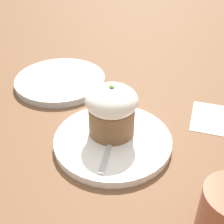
{
  "coord_description": "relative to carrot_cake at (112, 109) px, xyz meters",
  "views": [
    {
      "loc": [
        -0.47,
        0.05,
        0.42
      ],
      "look_at": [
        0.02,
        -0.0,
        0.06
      ],
      "focal_mm": 50.0,
      "sensor_mm": 36.0,
      "label": 1
    }
  ],
  "objects": [
    {
      "name": "paper_napkin",
      "position": [
        0.04,
        -0.23,
        -0.07
      ],
      "size": [
        0.15,
        0.14,
        0.0
      ],
      "color": "white",
      "rests_on": "ground_plane"
    },
    {
      "name": "dessert_plate",
      "position": [
        -0.02,
        0.0,
        -0.06
      ],
      "size": [
        0.23,
        0.23,
        0.02
      ],
      "color": "white",
      "rests_on": "ground_plane"
    },
    {
      "name": "carrot_cake",
      "position": [
        0.0,
        0.0,
        0.0
      ],
      "size": [
        0.1,
        0.1,
        0.11
      ],
      "color": "brown",
      "rests_on": "dessert_plate"
    },
    {
      "name": "ground_plane",
      "position": [
        -0.02,
        0.0,
        -0.07
      ],
      "size": [
        4.0,
        4.0,
        0.0
      ],
      "primitive_type": "plane",
      "color": "brown"
    },
    {
      "name": "spoon",
      "position": [
        -0.03,
        0.0,
        -0.05
      ],
      "size": [
        0.13,
        0.06,
        0.01
      ],
      "color": "#B7B7BC",
      "rests_on": "dessert_plate"
    },
    {
      "name": "side_plate",
      "position": [
        0.23,
        0.11,
        -0.06
      ],
      "size": [
        0.23,
        0.23,
        0.02
      ],
      "color": "#B2B7BC",
      "rests_on": "ground_plane"
    }
  ]
}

